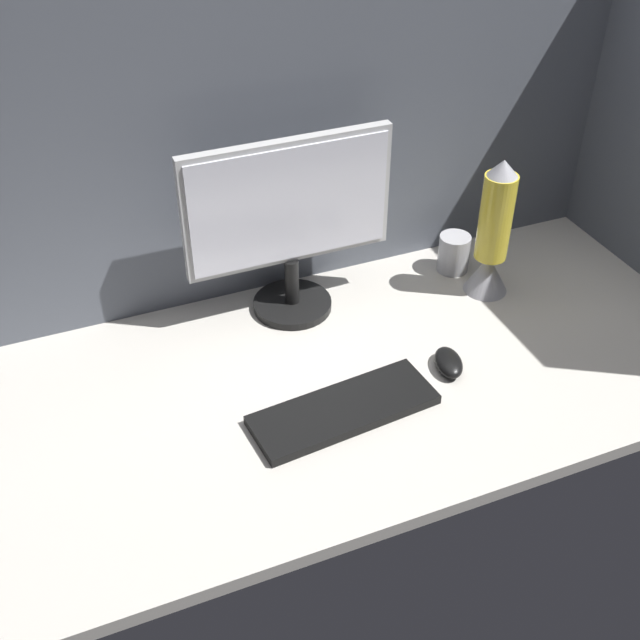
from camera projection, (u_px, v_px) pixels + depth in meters
ground_plane at (327, 379)px, 166.55cm from camera, size 180.00×80.00×3.00cm
cubicle_wall_back at (260, 132)px, 169.85cm from camera, size 180.00×5.00×76.36cm
monitor at (289, 219)px, 170.42cm from camera, size 46.29×18.00×41.23cm
keyboard at (344, 410)px, 155.80cm from camera, size 38.06×16.42×2.00cm
mouse at (449, 362)px, 165.96cm from camera, size 7.93×10.74×3.40cm
mug_steel at (454, 253)px, 193.68cm from camera, size 7.60×7.60×9.39cm
lava_lamp at (492, 239)px, 181.14cm from camera, size 10.30×10.30×33.71cm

